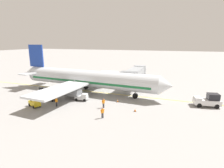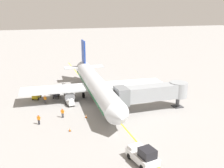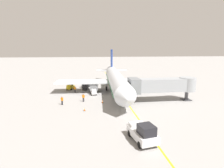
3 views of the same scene
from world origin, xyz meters
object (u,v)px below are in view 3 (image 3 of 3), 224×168
Objects in this scene: baggage_cart_front at (85,86)px; safety_cone_nose_right at (103,101)px; parked_airliner at (116,80)px; safety_cone_nose_left at (84,109)px; baggage_tug_trailing at (92,84)px; baggage_tug_lead at (70,87)px; jet_bridge at (162,85)px; baggage_cart_second_in_train at (85,84)px; pushback_tractor at (143,133)px; ground_crew_loader at (83,97)px; ground_crew_marshaller at (62,100)px; baggage_tug_spare at (94,92)px; ground_crew_wing_walker at (75,89)px.

safety_cone_nose_right is at bearing 106.02° from baggage_cart_front.
parked_airliner is 15.48m from safety_cone_nose_left.
baggage_tug_trailing is 4.61× the size of safety_cone_nose_left.
baggage_tug_trailing is (-5.89, -3.56, 0.00)m from baggage_tug_lead.
safety_cone_nose_right is (12.48, -0.34, -3.17)m from jet_bridge.
baggage_cart_front reaches higher than safety_cone_nose_right.
parked_airliner is at bearing -47.54° from jet_bridge.
jet_bridge reaches higher than baggage_cart_front.
baggage_cart_second_in_train is 5.05× the size of safety_cone_nose_right.
pushback_tractor is at bearing 88.69° from parked_airliner.
safety_cone_nose_left is at bearing 93.05° from ground_crew_loader.
parked_airliner reaches higher than jet_bridge.
baggage_tug_trailing is 1.61× the size of ground_crew_loader.
baggage_tug_lead is 0.93× the size of baggage_cart_second_in_train.
baggage_cart_second_in_train is at bearing -75.93° from safety_cone_nose_right.
ground_crew_marshaller is at bearing 21.30° from ground_crew_loader.
parked_airliner is 6.47m from baggage_tug_spare.
safety_cone_nose_right is at bearing 104.07° from baggage_cart_second_in_train.
parked_airliner is 10.50m from ground_crew_wing_walker.
ground_crew_marshaller is at bearing -53.65° from pushback_tractor.
baggage_tug_spare is (5.10, -22.80, -0.39)m from pushback_tractor.
ground_crew_loader is (-3.79, 11.74, 0.24)m from baggage_tug_lead.
baggage_tug_lead is 4.08m from baggage_cart_front.
baggage_tug_spare is (5.67, 1.91, -2.47)m from parked_airliner.
parked_airliner is at bearing -142.84° from ground_crew_marshaller.
baggage_cart_front is (7.12, -28.44, -0.15)m from pushback_tractor.
baggage_tug_lead is 1.06× the size of baggage_tug_spare.
ground_crew_marshaller is (4.35, 12.85, 0.00)m from baggage_cart_front.
pushback_tractor is 29.32m from baggage_cart_front.
pushback_tractor reaches higher than baggage_tug_trailing.
baggage_tug_lead is 1.02× the size of baggage_tug_trailing.
baggage_cart_front is 1.76× the size of ground_crew_marshaller.
baggage_cart_second_in_train is 5.05× the size of safety_cone_nose_left.
ground_crew_loader is at bearing 43.46° from parked_airliner.
baggage_tug_trailing is 8.36m from ground_crew_wing_walker.
safety_cone_nose_left is (-2.59, 13.80, -0.66)m from ground_crew_wing_walker.
baggage_tug_trailing is (5.85, -7.78, -2.47)m from parked_airliner.
pushback_tractor is 27.15m from ground_crew_wing_walker.
baggage_tug_trailing is 0.91× the size of baggage_cart_front.
ground_crew_marshaller is at bearing 2.05° from safety_cone_nose_right.
baggage_tug_spare is 0.88× the size of baggage_cart_second_in_train.
jet_bridge is 21.21m from ground_crew_wing_walker.
ground_crew_wing_walker is at bearing 50.31° from baggage_cart_front.
baggage_tug_spare is 5.99m from baggage_cart_front.
ground_crew_marshaller reaches higher than baggage_tug_spare.
safety_cone_nose_right is at bearing 65.22° from parked_airliner.
baggage_cart_front is (16.08, -12.90, -2.51)m from jet_bridge.
jet_bridge is 5.16× the size of baggage_tug_lead.
ground_crew_loader is at bearing 105.63° from ground_crew_wing_walker.
parked_airliner reaches higher than safety_cone_nose_right.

